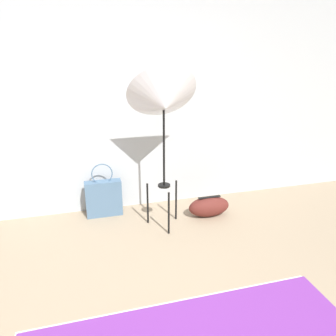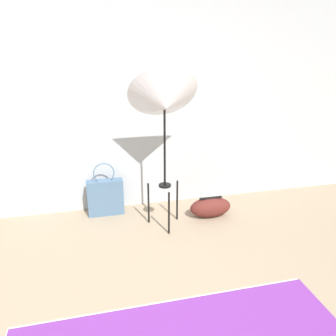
{
  "view_description": "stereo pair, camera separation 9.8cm",
  "coord_description": "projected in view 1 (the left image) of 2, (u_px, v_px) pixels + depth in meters",
  "views": [
    {
      "loc": [
        -0.58,
        -1.16,
        1.78
      ],
      "look_at": [
        0.18,
        1.62,
        0.73
      ],
      "focal_mm": 35.0,
      "sensor_mm": 36.0,
      "label": 1
    },
    {
      "loc": [
        -0.48,
        -1.19,
        1.78
      ],
      "look_at": [
        0.18,
        1.62,
        0.73
      ],
      "focal_mm": 35.0,
      "sensor_mm": 36.0,
      "label": 2
    }
  ],
  "objects": [
    {
      "name": "photo_umbrella",
      "position": [
        164.0,
        101.0,
        3.08
      ],
      "size": [
        0.68,
        0.6,
        1.66
      ],
      "color": "black",
      "rests_on": "ground_plane"
    },
    {
      "name": "duffel_bag",
      "position": [
        209.0,
        207.0,
        3.69
      ],
      "size": [
        0.47,
        0.23,
        0.23
      ],
      "color": "#5B231E",
      "rests_on": "ground_plane"
    },
    {
      "name": "wall_back",
      "position": [
        132.0,
        96.0,
        3.57
      ],
      "size": [
        8.0,
        0.05,
        2.6
      ],
      "color": "#B7BCC1",
      "rests_on": "ground_plane"
    },
    {
      "name": "tote_bag",
      "position": [
        104.0,
        198.0,
        3.67
      ],
      "size": [
        0.4,
        0.12,
        0.62
      ],
      "color": "slate",
      "rests_on": "ground_plane"
    }
  ]
}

